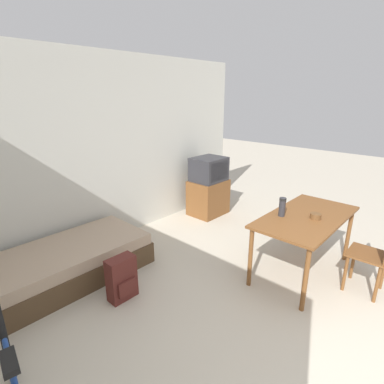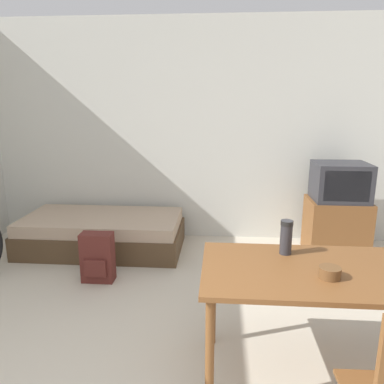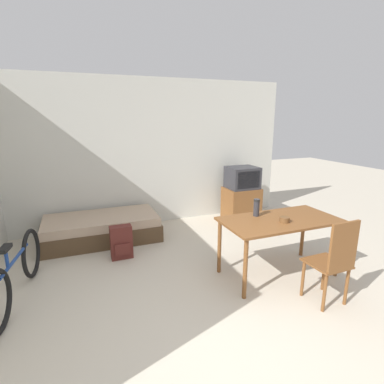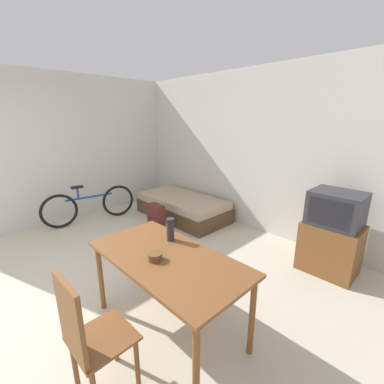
% 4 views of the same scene
% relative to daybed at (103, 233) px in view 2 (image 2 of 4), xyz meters
% --- Properties ---
extents(wall_back, '(5.70, 0.06, 2.70)m').
position_rel_daybed_xyz_m(wall_back, '(0.87, 0.58, 1.15)').
color(wall_back, silver).
rests_on(wall_back, ground_plane).
extents(daybed, '(1.85, 0.93, 0.41)m').
position_rel_daybed_xyz_m(daybed, '(0.00, 0.00, 0.00)').
color(daybed, '#4C3823').
rests_on(daybed, ground_plane).
extents(tv, '(0.65, 0.52, 1.06)m').
position_rel_daybed_xyz_m(tv, '(2.71, 0.09, 0.31)').
color(tv, brown).
rests_on(tv, ground_plane).
extents(dining_table, '(1.48, 0.76, 0.76)m').
position_rel_daybed_xyz_m(dining_table, '(2.02, -2.00, 0.47)').
color(dining_table, brown).
rests_on(dining_table, ground_plane).
extents(thermos_flask, '(0.08, 0.08, 0.23)m').
position_rel_daybed_xyz_m(thermos_flask, '(1.81, -1.78, 0.68)').
color(thermos_flask, '#2D2D33').
rests_on(thermos_flask, dining_table).
extents(mate_bowl, '(0.12, 0.12, 0.06)m').
position_rel_daybed_xyz_m(mate_bowl, '(2.00, -2.11, 0.59)').
color(mate_bowl, brown).
rests_on(mate_bowl, dining_table).
extents(backpack, '(0.31, 0.19, 0.49)m').
position_rel_daybed_xyz_m(backpack, '(0.20, -0.79, 0.04)').
color(backpack, '#56231E').
rests_on(backpack, ground_plane).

